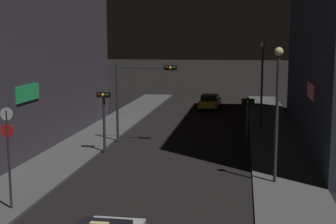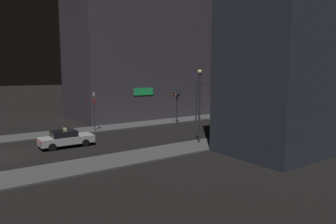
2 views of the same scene
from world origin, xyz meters
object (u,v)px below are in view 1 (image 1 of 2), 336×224
(traffic_light_left_kerb, at_px, (104,109))
(sign_pole_left, at_px, (8,149))
(traffic_light_overhead, at_px, (139,86))
(traffic_light_right_kerb, at_px, (248,112))
(street_lamp_near_block, at_px, (277,99))
(street_lamp_far_block, at_px, (262,76))
(far_car, at_px, (210,101))

(traffic_light_left_kerb, relative_size, sign_pole_left, 0.93)
(traffic_light_left_kerb, distance_m, sign_pole_left, 10.35)
(traffic_light_overhead, height_order, traffic_light_right_kerb, traffic_light_overhead)
(traffic_light_overhead, bearing_deg, street_lamp_near_block, -44.05)
(traffic_light_left_kerb, relative_size, street_lamp_far_block, 0.59)
(street_lamp_near_block, height_order, street_lamp_far_block, street_lamp_far_block)
(far_car, xyz_separation_m, traffic_light_right_kerb, (3.55, -17.82, 1.69))
(far_car, xyz_separation_m, street_lamp_far_block, (4.62, -10.62, 3.41))
(traffic_light_left_kerb, distance_m, street_lamp_near_block, 11.12)
(far_car, bearing_deg, sign_pole_left, -101.17)
(sign_pole_left, height_order, street_lamp_far_block, street_lamp_far_block)
(traffic_light_left_kerb, xyz_separation_m, street_lamp_near_block, (9.87, -4.92, 1.39))
(traffic_light_right_kerb, bearing_deg, sign_pole_left, -127.59)
(street_lamp_near_block, distance_m, street_lamp_far_block, 14.15)
(traffic_light_right_kerb, height_order, sign_pole_left, sign_pole_left)
(street_lamp_far_block, bearing_deg, sign_pole_left, -118.41)
(traffic_light_left_kerb, xyz_separation_m, street_lamp_far_block, (9.66, 9.23, 1.40))
(street_lamp_near_block, bearing_deg, traffic_light_right_kerb, 100.46)
(far_car, height_order, street_lamp_near_block, street_lamp_near_block)
(far_car, distance_m, sign_pole_left, 30.79)
(street_lamp_near_block, xyz_separation_m, street_lamp_far_block, (-0.21, 14.15, 0.00))
(traffic_light_left_kerb, bearing_deg, traffic_light_right_kerb, 13.29)
(traffic_light_left_kerb, height_order, traffic_light_right_kerb, traffic_light_left_kerb)
(traffic_light_overhead, relative_size, traffic_light_right_kerb, 1.58)
(far_car, bearing_deg, traffic_light_overhead, -101.89)
(traffic_light_overhead, distance_m, sign_pole_left, 13.74)
(far_car, relative_size, street_lamp_near_block, 0.71)
(far_car, bearing_deg, street_lamp_far_block, -66.50)
(far_car, xyz_separation_m, traffic_light_overhead, (-3.51, -16.69, 3.10))
(street_lamp_far_block, bearing_deg, traffic_light_overhead, -143.24)
(traffic_light_left_kerb, bearing_deg, far_car, 75.74)
(traffic_light_overhead, xyz_separation_m, traffic_light_right_kerb, (7.06, -1.13, -1.41))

